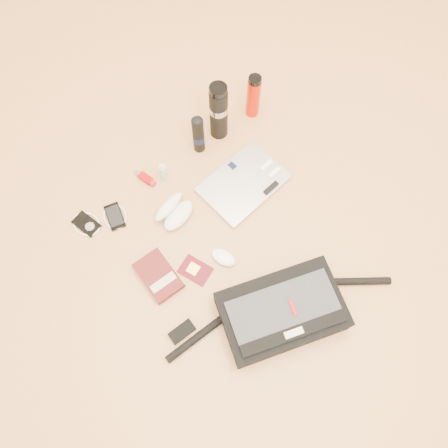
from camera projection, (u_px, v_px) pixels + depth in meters
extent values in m
plane|color=tan|center=(238.00, 247.00, 1.75)|extent=(4.00, 4.00, 0.00)
cube|color=black|center=(281.00, 311.00, 1.60)|extent=(0.50, 0.39, 0.11)
cube|color=#2D3035|center=(285.00, 311.00, 1.54)|extent=(0.43, 0.30, 0.01)
cube|color=black|center=(294.00, 333.00, 1.51)|extent=(0.38, 0.16, 0.01)
cube|color=beige|center=(294.00, 333.00, 1.51)|extent=(0.07, 0.04, 0.02)
cube|color=#B00000|center=(292.00, 308.00, 1.54)|extent=(0.03, 0.06, 0.02)
cylinder|color=black|center=(198.00, 337.00, 1.60)|extent=(0.27, 0.03, 0.03)
cylinder|color=black|center=(355.00, 281.00, 1.68)|extent=(0.24, 0.18, 0.03)
cube|color=black|center=(182.00, 332.00, 1.62)|extent=(0.10, 0.05, 0.02)
cube|color=#ADADAF|center=(243.00, 183.00, 1.85)|extent=(0.37, 0.28, 0.02)
cube|color=black|center=(232.00, 166.00, 1.87)|extent=(0.03, 0.04, 0.00)
cube|color=white|center=(266.00, 165.00, 1.86)|extent=(0.06, 0.03, 0.01)
cube|color=white|center=(274.00, 172.00, 1.85)|extent=(0.06, 0.02, 0.01)
cube|color=black|center=(271.00, 188.00, 1.82)|extent=(0.08, 0.03, 0.01)
cube|color=#4D1514|center=(158.00, 276.00, 1.69)|extent=(0.12, 0.19, 0.03)
cube|color=#EFE8C2|center=(171.00, 267.00, 1.70)|extent=(0.00, 0.18, 0.03)
cube|color=beige|center=(163.00, 282.00, 1.66)|extent=(0.10, 0.03, 0.00)
cube|color=#4E0914|center=(195.00, 270.00, 1.71)|extent=(0.13, 0.14, 0.00)
cube|color=gold|center=(193.00, 269.00, 1.71)|extent=(0.06, 0.06, 0.00)
ellipsoid|color=white|center=(224.00, 257.00, 1.72)|extent=(0.10, 0.12, 0.03)
ellipsoid|color=white|center=(179.00, 215.00, 1.78)|extent=(0.17, 0.12, 0.05)
ellipsoid|color=white|center=(168.00, 207.00, 1.77)|extent=(0.18, 0.12, 0.09)
ellipsoid|color=black|center=(174.00, 220.00, 1.77)|extent=(0.05, 0.04, 0.01)
ellipsoid|color=black|center=(183.00, 209.00, 1.79)|extent=(0.05, 0.04, 0.01)
cylinder|color=black|center=(178.00, 215.00, 1.77)|extent=(0.02, 0.01, 0.00)
cube|color=black|center=(86.00, 224.00, 1.78)|extent=(0.10, 0.13, 0.01)
cylinder|color=#B0AFB2|center=(90.00, 226.00, 1.77)|extent=(0.05, 0.05, 0.00)
torus|color=silver|center=(86.00, 224.00, 1.78)|extent=(0.12, 0.12, 0.01)
cube|color=black|center=(115.00, 216.00, 1.80)|extent=(0.09, 0.13, 0.01)
cube|color=black|center=(115.00, 216.00, 1.79)|extent=(0.07, 0.10, 0.00)
torus|color=silver|center=(115.00, 216.00, 1.80)|extent=(0.11, 0.11, 0.01)
cube|color=#A50204|center=(146.00, 178.00, 1.85)|extent=(0.05, 0.07, 0.03)
cube|color=#A71B23|center=(153.00, 183.00, 1.85)|extent=(0.03, 0.03, 0.02)
cylinder|color=#9B9B9E|center=(139.00, 173.00, 1.86)|extent=(0.03, 0.04, 0.02)
cylinder|color=#A1C3D3|center=(164.00, 173.00, 1.83)|extent=(0.03, 0.03, 0.09)
cylinder|color=silver|center=(162.00, 166.00, 1.78)|extent=(0.02, 0.02, 0.02)
cylinder|color=silver|center=(162.00, 165.00, 1.77)|extent=(0.01, 0.01, 0.01)
cylinder|color=black|center=(198.00, 135.00, 1.84)|extent=(0.06, 0.06, 0.20)
cylinder|color=black|center=(199.00, 138.00, 1.86)|extent=(0.06, 0.06, 0.04)
ellipsoid|color=black|center=(197.00, 121.00, 1.74)|extent=(0.06, 0.06, 0.02)
cylinder|color=black|center=(219.00, 114.00, 1.83)|extent=(0.10, 0.10, 0.27)
cylinder|color=#B4B4B7|center=(219.00, 109.00, 1.80)|extent=(0.10, 0.10, 0.03)
cylinder|color=black|center=(218.00, 90.00, 1.70)|extent=(0.09, 0.09, 0.03)
cylinder|color=#BC1400|center=(253.00, 98.00, 1.91)|extent=(0.08, 0.08, 0.21)
cylinder|color=black|center=(255.00, 80.00, 1.80)|extent=(0.07, 0.07, 0.02)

